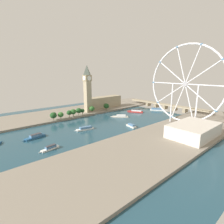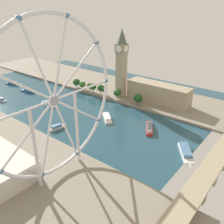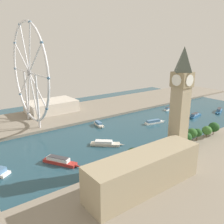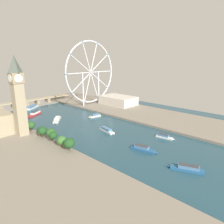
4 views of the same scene
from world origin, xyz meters
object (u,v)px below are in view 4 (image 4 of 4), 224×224
(clock_tower, at_px, (18,95))
(tour_boat_7, at_px, (164,136))
(ferris_wheel, at_px, (91,73))
(tour_boat_1, at_px, (35,114))
(tour_boat_3, at_px, (187,168))
(tour_boat_0, at_px, (57,119))
(riverside_hall, at_px, (118,100))
(tour_boat_6, at_px, (32,107))
(tour_boat_2, at_px, (107,130))
(tour_boat_4, at_px, (95,116))
(tour_boat_5, at_px, (143,149))
(river_bridge, at_px, (26,102))

(clock_tower, distance_m, tour_boat_7, 172.32)
(ferris_wheel, distance_m, tour_boat_1, 123.62)
(tour_boat_3, bearing_deg, ferris_wheel, -45.52)
(tour_boat_0, bearing_deg, riverside_hall, 130.75)
(ferris_wheel, distance_m, tour_boat_6, 124.65)
(riverside_hall, bearing_deg, tour_boat_1, 159.18)
(tour_boat_2, bearing_deg, tour_boat_3, 1.45)
(ferris_wheel, height_order, tour_boat_4, ferris_wheel)
(tour_boat_6, bearing_deg, tour_boat_4, -106.82)
(tour_boat_1, distance_m, tour_boat_6, 51.97)
(clock_tower, height_order, riverside_hall, clock_tower)
(ferris_wheel, relative_size, tour_boat_5, 3.95)
(river_bridge, distance_m, tour_boat_0, 127.40)
(riverside_hall, xyz_separation_m, tour_boat_6, (-122.59, 102.21, -8.50))
(clock_tower, height_order, tour_boat_0, clock_tower)
(tour_boat_0, relative_size, tour_boat_1, 0.87)
(riverside_hall, height_order, tour_boat_6, riverside_hall)
(tour_boat_2, height_order, tour_boat_6, tour_boat_6)
(tour_boat_4, bearing_deg, clock_tower, 10.29)
(tour_boat_1, height_order, tour_boat_7, tour_boat_1)
(riverside_hall, xyz_separation_m, tour_boat_0, (-133.21, 2.55, -8.88))
(tour_boat_5, height_order, tour_boat_7, tour_boat_5)
(ferris_wheel, bearing_deg, tour_boat_3, -113.30)
(tour_boat_5, bearing_deg, tour_boat_1, 173.07)
(tour_boat_4, xyz_separation_m, tour_boat_6, (-40.50, 126.34, 0.30))
(riverside_hall, relative_size, tour_boat_4, 2.93)
(river_bridge, distance_m, tour_boat_2, 213.05)
(tour_boat_2, relative_size, tour_boat_6, 0.88)
(tour_boat_0, xyz_separation_m, tour_boat_6, (10.62, 99.66, 0.38))
(clock_tower, bearing_deg, tour_boat_6, 59.82)
(clock_tower, bearing_deg, tour_boat_3, -70.58)
(river_bridge, height_order, tour_boat_7, river_bridge)
(ferris_wheel, height_order, tour_boat_5, ferris_wheel)
(tour_boat_1, bearing_deg, clock_tower, 23.92)
(clock_tower, distance_m, ferris_wheel, 173.63)
(clock_tower, xyz_separation_m, tour_boat_0, (63.10, 27.10, -47.97))
(river_bridge, height_order, tour_boat_5, river_bridge)
(tour_boat_0, distance_m, tour_boat_2, 87.93)
(clock_tower, relative_size, tour_boat_7, 3.90)
(river_bridge, bearing_deg, tour_boat_6, -92.60)
(river_bridge, bearing_deg, tour_boat_4, -75.64)
(tour_boat_1, relative_size, tour_boat_5, 1.08)
(river_bridge, relative_size, tour_boat_3, 6.16)
(tour_boat_1, height_order, tour_boat_5, tour_boat_1)
(tour_boat_0, distance_m, tour_boat_4, 57.66)
(clock_tower, relative_size, tour_boat_5, 3.05)
(clock_tower, xyz_separation_m, tour_boat_1, (54.90, 78.32, -47.45))
(tour_boat_1, xyz_separation_m, tour_boat_2, (25.65, -137.40, -0.40))
(tour_boat_4, bearing_deg, ferris_wheel, -117.37)
(river_bridge, relative_size, tour_boat_6, 5.60)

